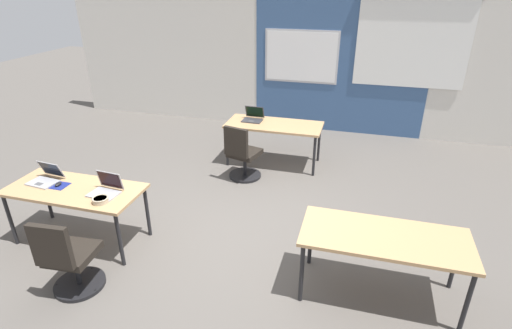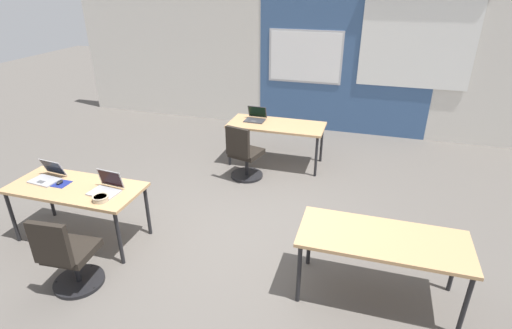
% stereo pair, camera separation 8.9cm
% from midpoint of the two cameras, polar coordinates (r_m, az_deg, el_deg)
% --- Properties ---
extents(ground_plane, '(24.00, 24.00, 0.00)m').
position_cam_midpoint_polar(ground_plane, '(5.14, -3.75, -9.89)').
color(ground_plane, '#56514C').
extents(back_wall_assembly, '(10.00, 0.27, 2.80)m').
position_cam_midpoint_polar(back_wall_assembly, '(8.39, 5.94, 14.69)').
color(back_wall_assembly, silver).
rests_on(back_wall_assembly, ground).
extents(desk_near_left, '(1.60, 0.70, 0.72)m').
position_cam_midpoint_polar(desk_near_left, '(5.16, -25.03, -3.70)').
color(desk_near_left, tan).
rests_on(desk_near_left, ground).
extents(desk_near_right, '(1.60, 0.70, 0.72)m').
position_cam_midpoint_polar(desk_near_right, '(4.07, 17.36, -10.44)').
color(desk_near_right, tan).
rests_on(desk_near_right, ground).
extents(desk_far_center, '(1.60, 0.70, 0.72)m').
position_cam_midpoint_polar(desk_far_center, '(6.71, 2.21, 5.37)').
color(desk_far_center, tan).
rests_on(desk_far_center, ground).
extents(laptop_far_left, '(0.34, 0.32, 0.23)m').
position_cam_midpoint_polar(laptop_far_left, '(6.85, -0.81, 6.76)').
color(laptop_far_left, '#333338').
rests_on(laptop_far_left, desk_far_center).
extents(chair_far_left, '(0.54, 0.59, 0.92)m').
position_cam_midpoint_polar(chair_far_left, '(6.28, -2.36, 1.10)').
color(chair_far_left, black).
rests_on(chair_far_left, ground).
extents(laptop_near_left_inner, '(0.35, 0.31, 0.23)m').
position_cam_midpoint_polar(laptop_near_left_inner, '(4.86, -21.24, -3.31)').
color(laptop_near_left_inner, '#9E9EA3').
rests_on(laptop_near_left_inner, desk_near_left).
extents(chair_near_left_inner, '(0.52, 0.56, 0.92)m').
position_cam_midpoint_polar(chair_near_left_inner, '(4.53, -25.76, -12.42)').
color(chair_near_left_inner, black).
rests_on(chair_near_left_inner, ground).
extents(laptop_near_left_end, '(0.36, 0.35, 0.22)m').
position_cam_midpoint_polar(laptop_near_left_end, '(5.43, -28.39, -1.70)').
color(laptop_near_left_end, '#9E9EA3').
rests_on(laptop_near_left_end, desk_near_left).
extents(mousepad_near_left_end, '(0.22, 0.19, 0.00)m').
position_cam_midpoint_polar(mousepad_near_left_end, '(5.27, -26.92, -2.71)').
color(mousepad_near_left_end, navy).
rests_on(mousepad_near_left_end, desk_near_left).
extents(mouse_near_left_end, '(0.06, 0.10, 0.03)m').
position_cam_midpoint_polar(mouse_near_left_end, '(5.26, -26.96, -2.53)').
color(mouse_near_left_end, black).
rests_on(mouse_near_left_end, mousepad_near_left_end).
extents(snack_bowl, '(0.18, 0.18, 0.06)m').
position_cam_midpoint_polar(snack_bowl, '(4.69, -21.95, -4.70)').
color(snack_bowl, tan).
rests_on(snack_bowl, desk_near_left).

